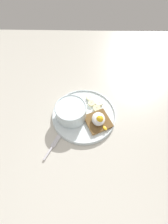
{
  "coord_description": "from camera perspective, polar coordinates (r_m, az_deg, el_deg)",
  "views": [
    {
      "loc": [
        -37.48,
        -0.75,
        62.04
      ],
      "look_at": [
        0.0,
        0.0,
        5.0
      ],
      "focal_mm": 28.0,
      "sensor_mm": 36.0,
      "label": 1
    }
  ],
  "objects": [
    {
      "name": "poached_egg",
      "position": [
        0.66,
        4.83,
        -2.31
      ],
      "size": [
        7.36,
        6.06,
        3.6
      ],
      "color": "white",
      "rests_on": "toast_slice"
    },
    {
      "name": "banana_slice_front",
      "position": [
        0.72,
        2.44,
        2.82
      ],
      "size": [
        3.65,
        3.58,
        1.51
      ],
      "color": "beige",
      "rests_on": "plate"
    },
    {
      "name": "banana_slice_right",
      "position": [
        0.71,
        4.24,
        1.21
      ],
      "size": [
        3.65,
        3.54,
        1.54
      ],
      "color": "#EFEAB3",
      "rests_on": "plate"
    },
    {
      "name": "banana_slice_back",
      "position": [
        0.74,
        1.99,
        4.7
      ],
      "size": [
        3.72,
        3.82,
        1.57
      ],
      "color": "beige",
      "rests_on": "plate"
    },
    {
      "name": "oatmeal_bowl",
      "position": [
        0.67,
        -4.23,
        0.16
      ],
      "size": [
        12.05,
        12.05,
        6.29
      ],
      "color": "white",
      "rests_on": "plate"
    },
    {
      "name": "toast_slice",
      "position": [
        0.68,
        4.62,
        -3.09
      ],
      "size": [
        11.9,
        11.9,
        1.18
      ],
      "color": "brown",
      "rests_on": "plate"
    },
    {
      "name": "plate",
      "position": [
        0.7,
        0.0,
        -0.99
      ],
      "size": [
        25.64,
        25.64,
        1.6
      ],
      "color": "white",
      "rests_on": "ground_plane"
    },
    {
      "name": "knife",
      "position": [
        0.66,
        -10.0,
        -10.64
      ],
      "size": [
        11.72,
        6.47,
        0.8
      ],
      "color": "silver",
      "rests_on": "ground_plane"
    },
    {
      "name": "ground_plane",
      "position": [
        0.72,
        0.0,
        -1.76
      ],
      "size": [
        120.0,
        120.0,
        2.0
      ],
      "primitive_type": "cube",
      "color": "beige",
      "rests_on": "ground"
    },
    {
      "name": "banana_slice_left",
      "position": [
        0.73,
        4.96,
        2.83
      ],
      "size": [
        3.93,
        3.86,
        1.47
      ],
      "color": "#F6E9BD",
      "rests_on": "plate"
    }
  ]
}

